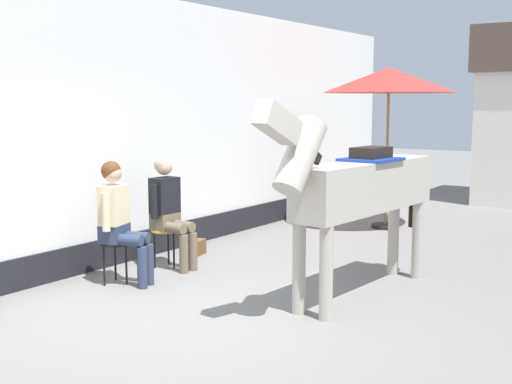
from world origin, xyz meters
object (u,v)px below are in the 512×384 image
at_px(seated_visitor_near, 119,216).
at_px(seated_visitor_far, 169,206).
at_px(saddled_horse_center, 359,188).
at_px(cafe_parasol, 389,81).
at_px(satchel_bag, 198,247).

bearing_deg(seated_visitor_near, seated_visitor_far, 93.03).
height_order(seated_visitor_far, saddled_horse_center, saddled_horse_center).
xyz_separation_m(cafe_parasol, satchel_bag, (-1.28, -3.23, -2.26)).
xyz_separation_m(seated_visitor_near, satchel_bag, (-0.21, 1.62, -0.68)).
xyz_separation_m(seated_visitor_far, satchel_bag, (-0.17, 0.75, -0.68)).
relative_size(cafe_parasol, satchel_bag, 9.21).
xyz_separation_m(seated_visitor_near, cafe_parasol, (1.07, 4.84, 1.59)).
xyz_separation_m(saddled_horse_center, cafe_parasol, (-1.34, 3.78, 1.20)).
bearing_deg(seated_visitor_far, seated_visitor_near, -86.97).
height_order(seated_visitor_near, cafe_parasol, cafe_parasol).
height_order(seated_visitor_near, seated_visitor_far, same).
bearing_deg(saddled_horse_center, satchel_bag, 168.20).
bearing_deg(cafe_parasol, satchel_bag, -111.64).
relative_size(seated_visitor_far, saddled_horse_center, 0.46).
bearing_deg(satchel_bag, seated_visitor_near, 175.70).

